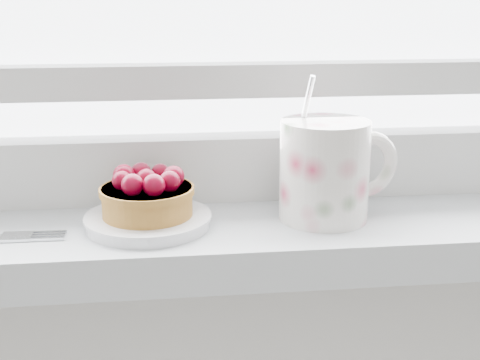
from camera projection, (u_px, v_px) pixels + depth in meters
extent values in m
cube|color=silver|center=(203.00, 236.00, 0.69)|extent=(1.60, 0.20, 0.04)
cube|color=silver|center=(198.00, 166.00, 0.74)|extent=(1.30, 0.05, 0.07)
cube|color=silver|center=(196.00, 80.00, 0.71)|extent=(1.30, 0.04, 0.04)
cylinder|color=white|center=(148.00, 221.00, 0.65)|extent=(0.12, 0.12, 0.01)
cylinder|color=#8E5A1F|center=(147.00, 201.00, 0.65)|extent=(0.09, 0.09, 0.03)
cylinder|color=#8E5A1F|center=(147.00, 190.00, 0.64)|extent=(0.09, 0.09, 0.01)
sphere|color=#4B000F|center=(146.00, 179.00, 0.64)|extent=(0.02, 0.02, 0.02)
sphere|color=#4B000F|center=(174.00, 176.00, 0.64)|extent=(0.02, 0.02, 0.02)
sphere|color=#4B000F|center=(160.00, 173.00, 0.66)|extent=(0.02, 0.02, 0.02)
sphere|color=#4B000F|center=(141.00, 173.00, 0.66)|extent=(0.02, 0.02, 0.02)
sphere|color=#4B000F|center=(124.00, 175.00, 0.65)|extent=(0.02, 0.02, 0.02)
sphere|color=#4B000F|center=(122.00, 181.00, 0.63)|extent=(0.02, 0.02, 0.02)
sphere|color=#4B000F|center=(132.00, 185.00, 0.62)|extent=(0.02, 0.02, 0.02)
sphere|color=#4B000F|center=(154.00, 185.00, 0.62)|extent=(0.02, 0.02, 0.02)
sphere|color=#4B000F|center=(170.00, 181.00, 0.63)|extent=(0.02, 0.02, 0.02)
cylinder|color=silver|center=(324.00, 171.00, 0.66)|extent=(0.11, 0.11, 0.10)
cylinder|color=black|center=(326.00, 125.00, 0.65)|extent=(0.08, 0.08, 0.01)
torus|color=silver|center=(367.00, 164.00, 0.68)|extent=(0.07, 0.03, 0.07)
cylinder|color=silver|center=(306.00, 105.00, 0.66)|extent=(0.01, 0.02, 0.06)
cube|color=silver|center=(17.00, 237.00, 0.62)|extent=(0.03, 0.02, 0.00)
cube|color=silver|center=(46.00, 239.00, 0.62)|extent=(0.03, 0.00, 0.00)
cube|color=silver|center=(47.00, 237.00, 0.62)|extent=(0.03, 0.00, 0.00)
cube|color=silver|center=(48.00, 234.00, 0.63)|extent=(0.03, 0.00, 0.00)
cube|color=silver|center=(50.00, 232.00, 0.63)|extent=(0.03, 0.00, 0.00)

